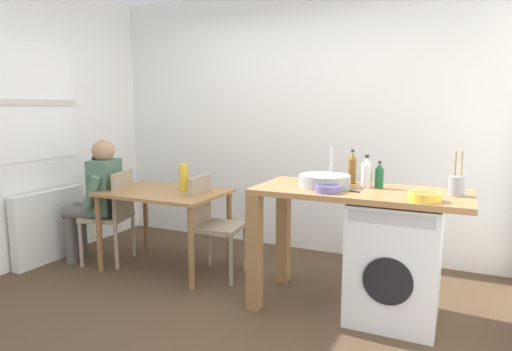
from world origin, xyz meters
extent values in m
plane|color=#4C3826|center=(0.00, 0.00, 0.00)|extent=(5.46, 5.46, 0.00)
cube|color=white|center=(0.00, 1.75, 1.35)|extent=(4.60, 0.10, 2.70)
cube|color=white|center=(-2.15, 0.00, 1.35)|extent=(0.10, 3.80, 2.70)
cube|color=white|center=(-2.10, 0.30, 1.55)|extent=(0.01, 0.90, 1.10)
cube|color=beige|center=(-2.09, 0.30, 1.55)|extent=(0.02, 0.96, 0.06)
cube|color=white|center=(-2.02, 0.30, 0.35)|extent=(0.10, 0.80, 0.70)
cube|color=#9E7042|center=(-0.86, 0.61, 0.72)|extent=(1.10, 0.76, 0.03)
cylinder|color=brown|center=(-1.36, 0.28, 0.35)|extent=(0.05, 0.05, 0.71)
cylinder|color=brown|center=(-0.36, 0.28, 0.35)|extent=(0.05, 0.05, 0.71)
cylinder|color=brown|center=(-1.36, 0.94, 0.35)|extent=(0.05, 0.05, 0.71)
cylinder|color=brown|center=(-0.36, 0.94, 0.35)|extent=(0.05, 0.05, 0.71)
cube|color=gray|center=(-1.48, 0.51, 0.45)|extent=(0.49, 0.49, 0.04)
cube|color=gray|center=(-1.31, 0.56, 0.68)|extent=(0.13, 0.38, 0.45)
cylinder|color=gray|center=(-1.61, 0.29, 0.23)|extent=(0.04, 0.04, 0.45)
cylinder|color=gray|center=(-1.70, 0.64, 0.23)|extent=(0.04, 0.04, 0.45)
cylinder|color=gray|center=(-1.26, 0.38, 0.23)|extent=(0.04, 0.04, 0.45)
cylinder|color=gray|center=(-1.35, 0.73, 0.23)|extent=(0.04, 0.04, 0.45)
cube|color=gray|center=(-0.31, 0.66, 0.45)|extent=(0.45, 0.45, 0.04)
cube|color=gray|center=(-0.49, 0.64, 0.68)|extent=(0.08, 0.38, 0.45)
cylinder|color=gray|center=(-0.15, 0.86, 0.23)|extent=(0.04, 0.04, 0.45)
cylinder|color=gray|center=(-0.11, 0.50, 0.23)|extent=(0.04, 0.04, 0.45)
cylinder|color=gray|center=(-0.51, 0.82, 0.23)|extent=(0.04, 0.04, 0.45)
cylinder|color=gray|center=(-0.47, 0.46, 0.23)|extent=(0.04, 0.04, 0.45)
cylinder|color=#595651|center=(-1.78, 0.33, 0.23)|extent=(0.11, 0.11, 0.45)
cylinder|color=#595651|center=(-1.83, 0.51, 0.23)|extent=(0.11, 0.11, 0.45)
cylinder|color=#595651|center=(-1.63, 0.38, 0.50)|extent=(0.42, 0.24, 0.14)
cylinder|color=#595651|center=(-1.68, 0.55, 0.50)|extent=(0.42, 0.24, 0.14)
cube|color=#4C6B56|center=(-1.48, 0.51, 0.75)|extent=(0.28, 0.38, 0.52)
cylinder|color=#4C6B56|center=(-1.44, 0.30, 0.74)|extent=(0.20, 0.14, 0.31)
cylinder|color=#4C6B56|center=(-1.55, 0.71, 0.74)|extent=(0.20, 0.14, 0.31)
sphere|color=#A57A5B|center=(-1.48, 0.51, 1.09)|extent=(0.21, 0.21, 0.21)
sphere|color=black|center=(-1.54, 0.50, 1.01)|extent=(0.12, 0.12, 0.12)
cube|color=#9E7042|center=(0.96, 0.48, 0.90)|extent=(1.50, 0.68, 0.04)
cube|color=olive|center=(0.26, 0.19, 0.44)|extent=(0.10, 0.10, 0.88)
cube|color=olive|center=(0.26, 0.77, 0.44)|extent=(0.10, 0.10, 0.88)
cube|color=silver|center=(1.22, 0.48, 0.43)|extent=(0.60, 0.60, 0.86)
cylinder|color=black|center=(1.22, 0.17, 0.39)|extent=(0.32, 0.02, 0.32)
cube|color=#B2B2B7|center=(1.22, 0.18, 0.80)|extent=(0.54, 0.01, 0.08)
cylinder|color=#9EA0A5|center=(0.70, 0.48, 0.97)|extent=(0.38, 0.38, 0.09)
cylinder|color=#B2B2B7|center=(0.70, 0.66, 1.06)|extent=(0.02, 0.02, 0.28)
cylinder|color=brown|center=(0.85, 0.71, 1.01)|extent=(0.06, 0.06, 0.19)
cone|color=brown|center=(0.85, 0.71, 1.13)|extent=(0.06, 0.06, 0.05)
cylinder|color=#262626|center=(0.85, 0.71, 1.17)|extent=(0.02, 0.02, 0.02)
cylinder|color=silver|center=(0.98, 0.59, 1.01)|extent=(0.08, 0.08, 0.17)
cone|color=silver|center=(0.98, 0.59, 1.12)|extent=(0.07, 0.07, 0.05)
cylinder|color=#262626|center=(0.98, 0.59, 1.15)|extent=(0.03, 0.03, 0.02)
cylinder|color=#19592D|center=(1.07, 0.60, 0.99)|extent=(0.06, 0.06, 0.14)
cone|color=#19592D|center=(1.07, 0.60, 1.08)|extent=(0.05, 0.05, 0.04)
cylinder|color=#262626|center=(1.07, 0.60, 1.11)|extent=(0.02, 0.02, 0.02)
cylinder|color=slate|center=(0.78, 0.28, 0.94)|extent=(0.18, 0.18, 0.05)
cylinder|color=#3D375B|center=(0.78, 0.28, 0.96)|extent=(0.14, 0.14, 0.02)
cylinder|color=gray|center=(1.59, 0.53, 0.99)|extent=(0.11, 0.11, 0.13)
cylinder|color=#99724C|center=(1.57, 0.54, 1.13)|extent=(0.01, 0.04, 0.18)
cylinder|color=#99724C|center=(1.61, 0.52, 1.13)|extent=(0.01, 0.05, 0.18)
cylinder|color=gold|center=(1.41, 0.26, 0.95)|extent=(0.20, 0.20, 0.05)
cylinder|color=olive|center=(1.41, 0.26, 0.96)|extent=(0.16, 0.16, 0.03)
cylinder|color=gold|center=(-0.71, 0.71, 0.86)|extent=(0.09, 0.09, 0.25)
cube|color=#B2B2B7|center=(0.91, 0.38, 0.92)|extent=(0.15, 0.06, 0.01)
cube|color=#262628|center=(0.91, 0.38, 0.92)|extent=(0.15, 0.06, 0.01)
camera|label=1|loc=(1.60, -2.65, 1.50)|focal=30.95mm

